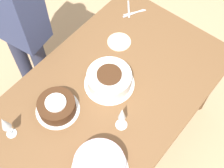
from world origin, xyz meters
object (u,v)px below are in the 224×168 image
(person_cutting, at_px, (13,13))
(cake_center_white, at_px, (109,79))
(cake_front_chocolate, at_px, (57,106))
(cake_back_decorated, at_px, (100,166))
(wine_glass_far, at_px, (122,115))
(wine_glass_near, at_px, (5,124))

(person_cutting, bearing_deg, cake_center_white, -0.79)
(cake_front_chocolate, xyz_separation_m, cake_back_decorated, (0.11, 0.43, 0.01))
(cake_front_chocolate, bearing_deg, person_cutting, -112.38)
(cake_center_white, relative_size, wine_glass_far, 1.54)
(cake_front_chocolate, bearing_deg, wine_glass_near, -19.16)
(wine_glass_near, bearing_deg, cake_front_chocolate, 160.84)
(cake_back_decorated, relative_size, wine_glass_near, 1.54)
(cake_back_decorated, bearing_deg, cake_front_chocolate, -104.71)
(wine_glass_near, height_order, wine_glass_far, wine_glass_far)
(cake_front_chocolate, xyz_separation_m, wine_glass_far, (-0.16, 0.35, 0.09))
(cake_center_white, distance_m, cake_back_decorated, 0.54)
(wine_glass_far, bearing_deg, wine_glass_near, -45.62)
(cake_back_decorated, relative_size, wine_glass_far, 1.50)
(wine_glass_far, relative_size, person_cutting, 0.13)
(wine_glass_near, height_order, person_cutting, person_cutting)
(cake_center_white, xyz_separation_m, wine_glass_near, (0.61, -0.22, 0.09))
(cake_front_chocolate, height_order, cake_back_decorated, cake_back_decorated)
(cake_front_chocolate, xyz_separation_m, person_cutting, (-0.25, -0.60, 0.17))
(cake_center_white, bearing_deg, person_cutting, -83.14)
(cake_back_decorated, bearing_deg, cake_center_white, -145.56)
(cake_center_white, bearing_deg, cake_front_chocolate, -19.61)
(cake_center_white, height_order, wine_glass_far, wine_glass_far)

